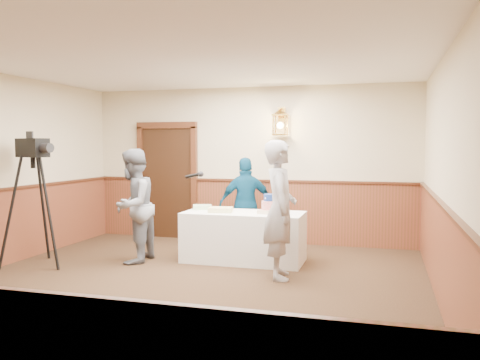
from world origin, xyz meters
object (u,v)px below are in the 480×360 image
object	(u,v)px
display_table	(244,237)
sheet_cake_green	(202,207)
tiered_cake	(269,206)
sheet_cake_yellow	(221,210)
baker	(280,210)
tv_camera_rig	(34,209)
interviewer	(133,206)
assistant_p	(246,204)

from	to	relation	value
display_table	sheet_cake_green	distance (m)	0.84
tiered_cake	sheet_cake_yellow	size ratio (longest dim) A/B	0.89
baker	sheet_cake_green	bearing A→B (deg)	41.45
display_table	tv_camera_rig	bearing A→B (deg)	-158.67
tiered_cake	interviewer	distance (m)	2.03
sheet_cake_yellow	interviewer	world-z (taller)	interviewer
display_table	baker	bearing A→B (deg)	-48.03
display_table	tv_camera_rig	size ratio (longest dim) A/B	0.97
assistant_p	tv_camera_rig	world-z (taller)	tv_camera_rig
tiered_cake	tv_camera_rig	bearing A→B (deg)	-161.40
tiered_cake	interviewer	world-z (taller)	interviewer
display_table	interviewer	size ratio (longest dim) A/B	1.05
baker	interviewer	bearing A→B (deg)	67.80
sheet_cake_green	tv_camera_rig	world-z (taller)	tv_camera_rig
tiered_cake	baker	distance (m)	0.84
sheet_cake_green	interviewer	bearing A→B (deg)	-142.40
tiered_cake	sheet_cake_yellow	world-z (taller)	tiered_cake
display_table	sheet_cake_green	size ratio (longest dim) A/B	6.23
display_table	tiered_cake	size ratio (longest dim) A/B	5.79
tv_camera_rig	interviewer	bearing A→B (deg)	40.74
assistant_p	interviewer	bearing A→B (deg)	19.12
sheet_cake_green	tv_camera_rig	xyz separation A→B (m)	(-2.12, -1.27, 0.05)
baker	assistant_p	size ratio (longest dim) A/B	1.17
sheet_cake_yellow	assistant_p	bearing A→B (deg)	80.26
assistant_p	tv_camera_rig	xyz separation A→B (m)	(-2.66, -1.92, 0.06)
tiered_cake	interviewer	bearing A→B (deg)	-166.25
assistant_p	sheet_cake_green	bearing A→B (deg)	26.37
sheet_cake_yellow	tv_camera_rig	bearing A→B (deg)	-157.91
tiered_cake	sheet_cake_yellow	xyz separation A→B (m)	(-0.73, -0.07, -0.08)
sheet_cake_yellow	assistant_p	xyz separation A→B (m)	(0.16, 0.91, -0.01)
sheet_cake_yellow	baker	bearing A→B (deg)	-33.80
display_table	sheet_cake_yellow	world-z (taller)	sheet_cake_yellow
assistant_p	tv_camera_rig	distance (m)	3.29
baker	tv_camera_rig	xyz separation A→B (m)	(-3.56, -0.31, -0.08)
tiered_cake	baker	bearing A→B (deg)	-67.59
tiered_cake	display_table	bearing A→B (deg)	177.10
tiered_cake	assistant_p	bearing A→B (deg)	124.59
tiered_cake	sheet_cake_green	distance (m)	1.13
interviewer	sheet_cake_yellow	bearing A→B (deg)	106.66
sheet_cake_green	interviewer	size ratio (longest dim) A/B	0.17
display_table	interviewer	distance (m)	1.73
tiered_cake	baker	xyz separation A→B (m)	(0.32, -0.78, 0.05)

